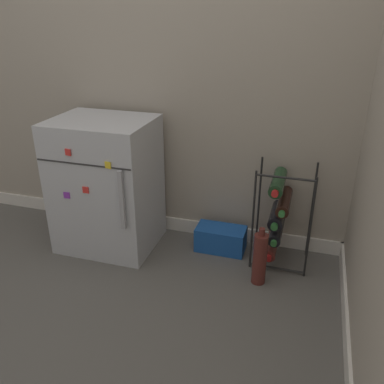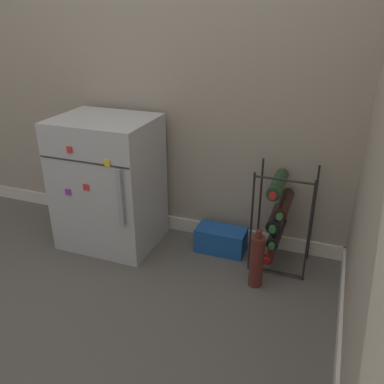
{
  "view_description": "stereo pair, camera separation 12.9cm",
  "coord_description": "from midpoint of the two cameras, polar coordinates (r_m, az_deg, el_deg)",
  "views": [
    {
      "loc": [
        0.65,
        -1.66,
        1.37
      ],
      "look_at": [
        0.03,
        0.37,
        0.4
      ],
      "focal_mm": 38.0,
      "sensor_mm": 36.0,
      "label": 1
    },
    {
      "loc": [
        0.77,
        -1.62,
        1.37
      ],
      "look_at": [
        0.03,
        0.37,
        0.4
      ],
      "focal_mm": 38.0,
      "sensor_mm": 36.0,
      "label": 2
    }
  ],
  "objects": [
    {
      "name": "ground_plane",
      "position": [
        2.26,
        -2.47,
        -12.81
      ],
      "size": [
        14.0,
        14.0,
        0.0
      ],
      "primitive_type": "plane",
      "color": "#56544F"
    },
    {
      "name": "loose_bottle_floor",
      "position": [
        2.2,
        10.74,
        -9.49
      ],
      "size": [
        0.08,
        0.08,
        0.33
      ],
      "color": "#56231E",
      "rests_on": "ground_plane"
    },
    {
      "name": "mini_fridge",
      "position": [
        2.5,
        -10.14,
        1.29
      ],
      "size": [
        0.57,
        0.48,
        0.79
      ],
      "color": "#B7BABF",
      "rests_on": "ground_plane"
    },
    {
      "name": "wine_rack",
      "position": [
        2.32,
        13.49,
        -3.43
      ],
      "size": [
        0.32,
        0.31,
        0.59
      ],
      "color": "black",
      "rests_on": "ground_plane"
    },
    {
      "name": "soda_box",
      "position": [
        2.5,
        5.56,
        -6.69
      ],
      "size": [
        0.3,
        0.16,
        0.15
      ],
      "color": "#194C9E",
      "rests_on": "ground_plane"
    },
    {
      "name": "wall_back",
      "position": [
        2.37,
        3.12,
        21.44
      ],
      "size": [
        6.83,
        0.07,
        2.5
      ],
      "color": "#9E9384",
      "rests_on": "ground_plane"
    }
  ]
}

